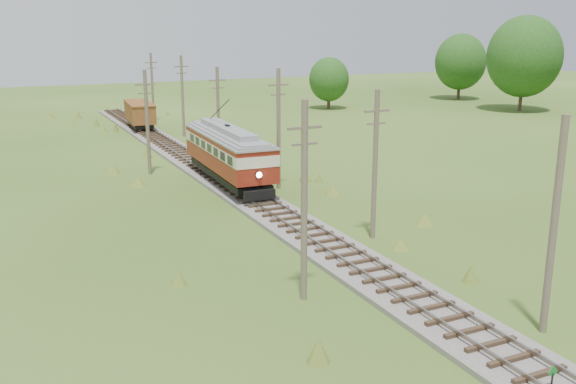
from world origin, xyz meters
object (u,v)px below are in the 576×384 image
gravel_pile (214,144)px  switch_marker (552,377)px  streetcar (228,150)px  gondola (140,113)px

gravel_pile → switch_marker: bearing=-94.9°
streetcar → gondola: 30.24m
gondola → switch_marker: bearing=-85.2°
gondola → gravel_pile: 16.11m
gondola → streetcar: bearing=-85.0°
streetcar → gravel_pile: streetcar is taller
switch_marker → gravel_pile: (3.99, 46.41, -0.05)m
switch_marker → streetcar: 31.85m
streetcar → gravel_pile: 15.29m
switch_marker → gondola: 62.02m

